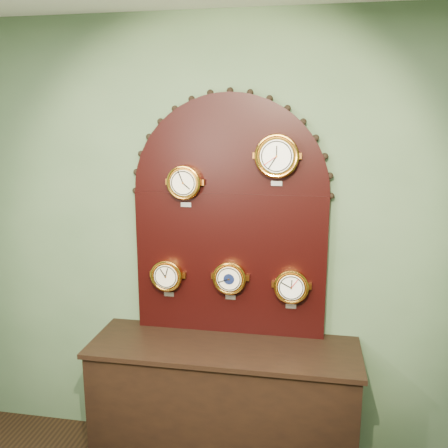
% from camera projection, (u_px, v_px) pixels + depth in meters
% --- Properties ---
extents(wall_back, '(4.00, 0.00, 4.00)m').
position_uv_depth(wall_back, '(231.00, 243.00, 3.09)').
color(wall_back, '#4A6646').
rests_on(wall_back, ground).
extents(shop_counter, '(1.60, 0.50, 0.80)m').
position_uv_depth(shop_counter, '(223.00, 409.00, 3.04)').
color(shop_counter, black).
rests_on(shop_counter, ground_plane).
extents(display_board, '(1.26, 0.06, 1.53)m').
position_uv_depth(display_board, '(230.00, 210.00, 2.99)').
color(display_board, black).
rests_on(display_board, shop_counter).
extents(roman_clock, '(0.21, 0.08, 0.26)m').
position_uv_depth(roman_clock, '(184.00, 182.00, 2.94)').
color(roman_clock, gold).
rests_on(roman_clock, display_board).
extents(arabic_clock, '(0.26, 0.08, 0.31)m').
position_uv_depth(arabic_clock, '(277.00, 156.00, 2.80)').
color(arabic_clock, gold).
rests_on(arabic_clock, display_board).
extents(hygrometer, '(0.20, 0.08, 0.26)m').
position_uv_depth(hygrometer, '(167.00, 275.00, 3.08)').
color(hygrometer, gold).
rests_on(hygrometer, display_board).
extents(barometer, '(0.21, 0.08, 0.26)m').
position_uv_depth(barometer, '(230.00, 278.00, 3.01)').
color(barometer, gold).
rests_on(barometer, display_board).
extents(tide_clock, '(0.21, 0.08, 0.26)m').
position_uv_depth(tide_clock, '(291.00, 286.00, 2.95)').
color(tide_clock, gold).
rests_on(tide_clock, display_board).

